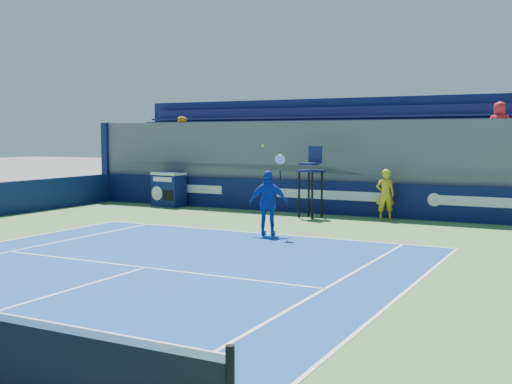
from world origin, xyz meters
The scene contains 6 objects.
ball_person centered at (2.28, 16.51, 0.87)m, with size 0.63×0.41×1.72m, color gold.
back_hoarding centered at (0.00, 17.10, 0.60)m, with size 20.40×0.21×1.20m.
match_clock centered at (-6.61, 16.55, 0.74)m, with size 1.40×0.89×1.40m.
umpire_chair centered at (-0.17, 15.93, 1.53)m, with size 0.85×0.85×2.48m.
tennis_player centered at (0.30, 11.69, 0.94)m, with size 1.17×0.80×2.57m.
stadium_seating centered at (-0.01, 19.15, 1.83)m, with size 21.00×4.05×4.40m.
Camera 1 is at (8.38, -4.48, 2.83)m, focal length 45.00 mm.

